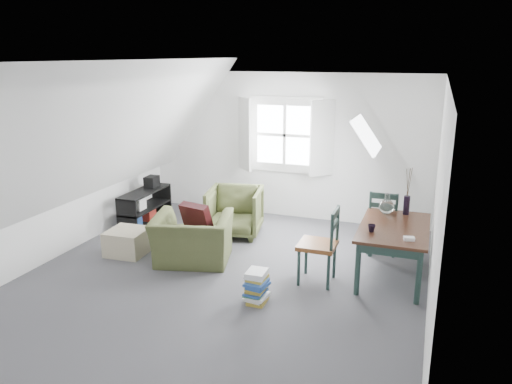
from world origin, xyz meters
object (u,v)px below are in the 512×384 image
at_px(dining_chair_far, 383,220).
at_px(dining_table, 394,233).
at_px(armchair_far, 235,234).
at_px(ottoman, 128,242).
at_px(dining_chair_near, 321,244).
at_px(armchair_near, 193,262).
at_px(media_shelf, 144,209).
at_px(magazine_stack, 257,287).

bearing_deg(dining_chair_far, dining_table, 98.83).
xyz_separation_m(armchair_far, ottoman, (-1.15, -1.26, 0.18)).
bearing_deg(armchair_far, dining_chair_far, -10.11).
distance_m(armchair_far, dining_chair_far, 2.34).
bearing_deg(dining_chair_near, armchair_near, -80.44).
bearing_deg(dining_chair_far, armchair_near, 21.61).
distance_m(armchair_near, dining_table, 2.73).
height_order(media_shelf, magazine_stack, media_shelf).
bearing_deg(armchair_near, media_shelf, -52.38).
height_order(ottoman, dining_chair_near, dining_chair_near).
height_order(dining_chair_far, media_shelf, dining_chair_far).
height_order(armchair_near, ottoman, ottoman).
relative_size(armchair_near, dining_table, 0.74).
bearing_deg(dining_chair_near, dining_chair_far, 163.91).
height_order(armchair_far, media_shelf, media_shelf).
bearing_deg(dining_chair_far, media_shelf, -4.48).
bearing_deg(magazine_stack, armchair_far, 118.51).
xyz_separation_m(dining_chair_near, media_shelf, (-3.29, 1.19, -0.25)).
distance_m(armchair_far, dining_chair_near, 2.13).
bearing_deg(magazine_stack, media_shelf, 144.22).
bearing_deg(dining_chair_far, magazine_stack, 54.06).
height_order(armchair_near, dining_table, dining_table).
distance_m(ottoman, magazine_stack, 2.37).
bearing_deg(ottoman, dining_chair_near, 0.38).
height_order(ottoman, media_shelf, media_shelf).
distance_m(armchair_near, ottoman, 1.04).
height_order(dining_table, media_shelf, dining_table).
relative_size(ottoman, dining_chair_far, 0.57).
height_order(armchair_far, dining_table, dining_table).
bearing_deg(dining_chair_near, dining_table, 127.91).
bearing_deg(media_shelf, magazine_stack, -36.19).
distance_m(dining_chair_near, magazine_stack, 1.01).
height_order(dining_table, magazine_stack, dining_table).
distance_m(armchair_near, dining_chair_far, 2.76).
bearing_deg(dining_table, armchair_far, 161.11).
height_order(ottoman, magazine_stack, magazine_stack).
xyz_separation_m(armchair_far, dining_chair_far, (2.29, 0.02, 0.49)).
xyz_separation_m(dining_chair_near, magazine_stack, (-0.57, -0.77, -0.32)).
bearing_deg(armchair_near, dining_chair_near, 164.70).
relative_size(armchair_near, armchair_far, 1.23).
bearing_deg(ottoman, armchair_far, 47.62).
bearing_deg(ottoman, media_shelf, 111.73).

